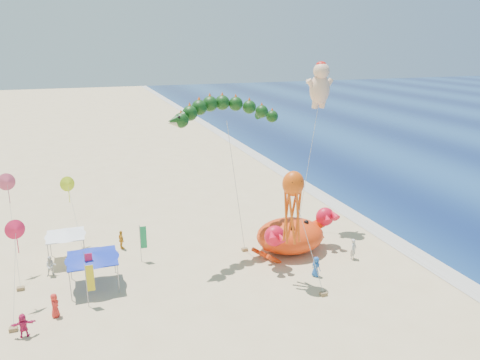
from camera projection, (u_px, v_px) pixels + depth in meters
The scene contains 11 objects.
ground at pixel (271, 259), 38.81m from camera, with size 320.00×320.00×0.00m, color #D1B784.
foam_strip at pixel (392, 240), 42.59m from camera, with size 320.00×320.00×0.00m, color silver.
crab_inflatable at pixel (291, 235), 39.84m from camera, with size 7.98×6.75×3.50m.
dragon_kite at pixel (225, 115), 37.22m from camera, with size 10.43×5.23×12.88m.
cherub_kite at pixel (320, 84), 42.16m from camera, with size 3.36×1.84×15.66m.
octopus_kite at pixel (293, 202), 33.40m from camera, with size 2.45×3.52×8.63m.
canopy_blue at pixel (92, 256), 33.91m from camera, with size 3.82×3.82×2.71m.
canopy_white at pixel (65, 233), 37.90m from camera, with size 3.20×3.20×2.71m.
feather_flags at pixel (79, 261), 33.97m from camera, with size 11.86×5.74×3.20m.
beachgoers at pixel (138, 277), 34.25m from camera, with size 25.95×11.74×1.78m.
small_kites at pixel (34, 205), 35.24m from camera, with size 5.52×12.81×7.93m.
Camera 1 is at (-14.02, -32.50, 17.41)m, focal length 35.00 mm.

